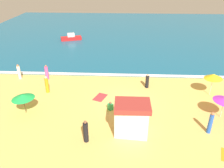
# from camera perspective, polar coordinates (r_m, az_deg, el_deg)

# --- Properties ---
(ground_plane) EXTENTS (60.00, 60.00, 0.00)m
(ground_plane) POSITION_cam_1_polar(r_m,az_deg,el_deg) (21.67, 3.75, -4.88)
(ground_plane) COLOR #EDBC60
(ocean_water) EXTENTS (60.00, 44.00, 0.10)m
(ocean_water) POSITION_cam_1_polar(r_m,az_deg,el_deg) (47.79, 3.54, 13.14)
(ocean_water) COLOR #196084
(ocean_water) RESTS_ON ground_plane
(wave_breaker_foam) EXTENTS (57.00, 0.70, 0.01)m
(wave_breaker_foam) POSITION_cam_1_polar(r_m,az_deg,el_deg) (27.18, 3.68, 2.31)
(wave_breaker_foam) COLOR white
(wave_breaker_foam) RESTS_ON ocean_water
(lifeguard_cabana) EXTENTS (2.68, 2.08, 2.65)m
(lifeguard_cabana) POSITION_cam_1_polar(r_m,az_deg,el_deg) (17.36, 5.09, -8.55)
(lifeguard_cabana) COLOR white
(lifeguard_cabana) RESTS_ON ground_plane
(beach_umbrella_3) EXTENTS (1.93, 1.91, 2.39)m
(beach_umbrella_3) POSITION_cam_1_polar(r_m,az_deg,el_deg) (24.23, 24.41, 1.80)
(beach_umbrella_3) COLOR silver
(beach_umbrella_3) RESTS_ON ground_plane
(beach_umbrella_4) EXTENTS (2.40, 2.39, 1.90)m
(beach_umbrella_4) POSITION_cam_1_polar(r_m,az_deg,el_deg) (20.88, -21.73, -2.97)
(beach_umbrella_4) COLOR #4C3823
(beach_umbrella_4) RESTS_ON ground_plane
(beachgoer_0) EXTENTS (0.43, 0.43, 1.81)m
(beachgoer_0) POSITION_cam_1_polar(r_m,az_deg,el_deg) (28.23, -22.56, 2.84)
(beachgoer_0) COLOR white
(beachgoer_0) RESTS_ON ground_plane
(beachgoer_2) EXTENTS (0.42, 0.42, 1.90)m
(beachgoer_2) POSITION_cam_1_polar(r_m,az_deg,el_deg) (19.08, 23.73, -9.05)
(beachgoer_2) COLOR blue
(beachgoer_2) RESTS_ON ground_plane
(beachgoer_4) EXTENTS (0.40, 0.40, 1.83)m
(beachgoer_4) POSITION_cam_1_polar(r_m,az_deg,el_deg) (24.07, -16.23, -0.19)
(beachgoer_4) COLOR orange
(beachgoer_4) RESTS_ON ground_plane
(beachgoer_5) EXTENTS (0.41, 0.41, 1.58)m
(beachgoer_5) POSITION_cam_1_polar(r_m,az_deg,el_deg) (24.42, 8.93, 0.66)
(beachgoer_5) COLOR black
(beachgoer_5) RESTS_ON ground_plane
(beachgoer_7) EXTENTS (0.58, 0.58, 0.81)m
(beachgoer_7) POSITION_cam_1_polar(r_m,az_deg,el_deg) (20.53, -0.40, -5.69)
(beachgoer_7) COLOR green
(beachgoer_7) RESTS_ON ground_plane
(beachgoer_9) EXTENTS (0.52, 0.52, 1.84)m
(beachgoer_9) POSITION_cam_1_polar(r_m,az_deg,el_deg) (16.87, -6.68, -11.99)
(beachgoer_9) COLOR black
(beachgoer_9) RESTS_ON ground_plane
(beachgoer_10) EXTENTS (0.48, 0.48, 1.75)m
(beachgoer_10) POSITION_cam_1_polar(r_m,az_deg,el_deg) (27.12, -16.27, 2.81)
(beachgoer_10) COLOR #D84CA5
(beachgoer_10) RESTS_ON ground_plane
(beach_towel_0) EXTENTS (1.43, 1.42, 0.01)m
(beach_towel_0) POSITION_cam_1_polar(r_m,az_deg,el_deg) (19.06, 5.45, -9.94)
(beach_towel_0) COLOR black
(beach_towel_0) RESTS_ON ground_plane
(beach_towel_2) EXTENTS (1.51, 1.87, 0.01)m
(beach_towel_2) POSITION_cam_1_polar(r_m,az_deg,el_deg) (22.61, -3.01, -3.38)
(beach_towel_2) COLOR red
(beach_towel_2) RESTS_ON ground_plane
(small_boat_0) EXTENTS (3.80, 2.29, 1.27)m
(small_boat_0) POSITION_cam_1_polar(r_m,az_deg,el_deg) (41.99, -10.34, 11.49)
(small_boat_0) COLOR red
(small_boat_0) RESTS_ON ocean_water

